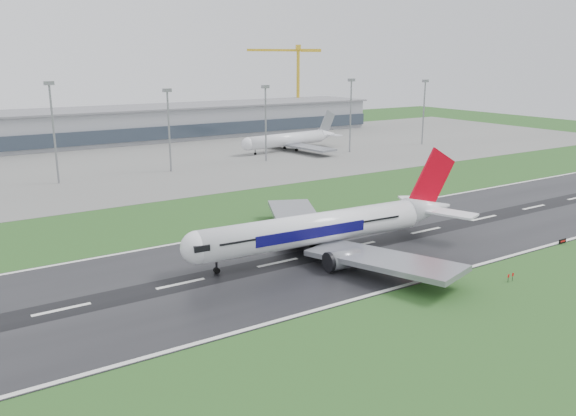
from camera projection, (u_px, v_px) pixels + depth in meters
ground at (426, 231)px, 133.04m from camera, size 520.00×520.00×0.00m
runway at (426, 231)px, 133.03m from camera, size 400.00×45.00×0.10m
apron at (200, 156)px, 234.90m from camera, size 400.00×130.00×0.08m
terminal at (148, 124)px, 281.93m from camera, size 240.00×36.00×15.00m
main_airliner at (332, 208)px, 115.94m from camera, size 67.05×64.24×18.68m
parked_airliner at (290, 132)px, 247.22m from camera, size 58.22×55.11×15.33m
tower_crane at (298, 85)px, 341.34m from camera, size 46.53×8.57×45.86m
runway_sign at (562, 241)px, 123.72m from camera, size 2.31×0.65×1.04m
floodmast_1 at (54, 135)px, 179.53m from camera, size 0.64×0.64×30.50m
floodmast_2 at (169, 132)px, 199.53m from camera, size 0.64×0.64×27.34m
floodmast_3 at (266, 125)px, 219.69m from camera, size 0.64×0.64×27.55m
floodmast_4 at (350, 117)px, 240.87m from camera, size 0.64×0.64×29.21m
floodmast_5 at (424, 114)px, 263.14m from camera, size 0.64×0.64×27.99m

